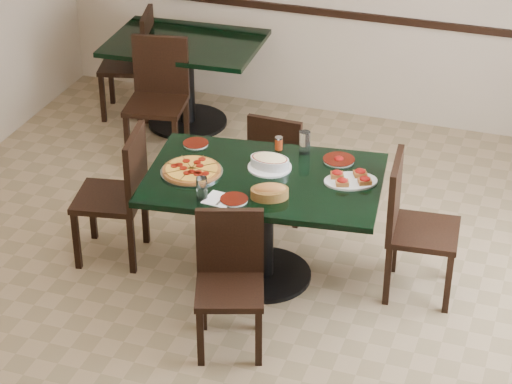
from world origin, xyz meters
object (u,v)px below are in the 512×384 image
(pepperoni_pizza, at_px, (192,170))
(bruschetta_platter, at_px, (351,179))
(chair_near, at_px, (230,274))
(chair_left, at_px, (121,189))
(chair_far, at_px, (279,161))
(back_table, at_px, (186,66))
(lasagna_casserole, at_px, (270,162))
(main_table, at_px, (264,202))
(chair_right, at_px, (411,220))
(back_chair_left, at_px, (136,58))
(back_chair_near, at_px, (158,91))
(bread_basket, at_px, (270,192))

(pepperoni_pizza, bearing_deg, bruschetta_platter, 11.73)
(chair_near, height_order, chair_left, chair_left)
(chair_far, bearing_deg, back_table, -43.07)
(chair_left, bearing_deg, lasagna_casserole, 90.14)
(main_table, xyz_separation_m, chair_right, (0.90, 0.16, -0.05))
(lasagna_casserole, bearing_deg, back_table, 128.76)
(pepperoni_pizza, xyz_separation_m, lasagna_casserole, (0.44, 0.21, 0.03))
(back_chair_left, height_order, bruschetta_platter, back_chair_left)
(chair_far, distance_m, chair_right, 1.20)
(chair_far, bearing_deg, pepperoni_pizza, 72.21)
(chair_near, height_order, bruschetta_platter, chair_near)
(back_chair_near, xyz_separation_m, lasagna_casserole, (1.34, -1.29, 0.26))
(bread_basket, height_order, bruschetta_platter, bread_basket)
(back_chair_left, bearing_deg, pepperoni_pizza, 18.43)
(chair_left, xyz_separation_m, bruschetta_platter, (1.49, 0.17, 0.25))
(back_chair_near, bearing_deg, back_chair_left, 118.47)
(bread_basket, bearing_deg, chair_near, -124.10)
(chair_far, relative_size, back_chair_near, 0.87)
(back_table, height_order, pepperoni_pizza, pepperoni_pizza)
(chair_right, distance_m, bread_basket, 0.93)
(chair_far, xyz_separation_m, chair_left, (-0.83, -0.81, 0.06))
(chair_far, xyz_separation_m, bread_basket, (0.25, -0.98, 0.33))
(chair_left, bearing_deg, back_table, 179.81)
(back_chair_left, height_order, bread_basket, back_chair_left)
(bread_basket, bearing_deg, back_table, 101.37)
(main_table, height_order, back_table, same)
(chair_near, xyz_separation_m, chair_right, (0.89, 0.84, 0.05))
(main_table, distance_m, back_chair_near, 1.94)
(bread_basket, relative_size, bruschetta_platter, 0.69)
(back_table, bearing_deg, back_chair_near, -93.26)
(back_chair_near, distance_m, back_chair_left, 0.77)
(chair_right, distance_m, pepperoni_pizza, 1.40)
(pepperoni_pizza, height_order, bread_basket, bread_basket)
(bread_basket, xyz_separation_m, bruschetta_platter, (0.41, 0.34, -0.02))
(back_chair_near, bearing_deg, bruschetta_platter, -44.30)
(back_chair_near, bearing_deg, chair_far, -38.03)
(main_table, bearing_deg, bruschetta_platter, 4.48)
(lasagna_casserole, xyz_separation_m, bread_basket, (0.11, -0.35, -0.01))
(chair_near, xyz_separation_m, pepperoni_pizza, (-0.46, 0.58, 0.30))
(back_table, height_order, back_chair_near, back_chair_near)
(main_table, height_order, chair_far, chair_far)
(chair_left, xyz_separation_m, lasagna_casserole, (0.96, 0.18, 0.28))
(back_table, relative_size, back_chair_near, 1.34)
(bruschetta_platter, bearing_deg, back_table, 110.97)
(chair_near, relative_size, chair_right, 0.91)
(chair_right, xyz_separation_m, bread_basket, (-0.79, -0.39, 0.27))
(chair_left, distance_m, back_chair_near, 1.52)
(chair_far, xyz_separation_m, back_chair_near, (-1.20, 0.66, 0.08))
(chair_near, relative_size, bread_basket, 3.10)
(back_table, height_order, bruschetta_platter, bruschetta_platter)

